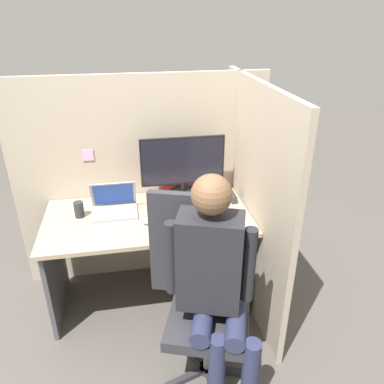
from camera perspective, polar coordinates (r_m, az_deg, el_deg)
ground_plane at (r=2.81m, az=-5.34°, el=-20.55°), size 12.00×12.00×0.00m
cubicle_panel_back at (r=2.96m, az=-7.44°, el=1.58°), size 1.93×0.05×1.64m
cubicle_panel_right at (r=2.67m, az=9.24°, el=-1.34°), size 0.04×1.38×1.64m
desk at (r=2.74m, az=-6.58°, el=-6.94°), size 1.43×0.74×0.74m
paper_box at (r=2.84m, az=-1.35°, el=-0.54°), size 0.32×0.25×0.06m
monitor at (r=2.74m, az=-1.42°, el=4.31°), size 0.62×0.21×0.43m
laptop at (r=2.70m, az=-11.73°, el=-2.20°), size 0.31×0.23×0.23m
mouse at (r=2.54m, az=-6.74°, el=-4.56°), size 0.07×0.05×0.03m
stapler at (r=2.84m, az=6.17°, el=-0.76°), size 0.04×0.13×0.06m
carrot_toy at (r=2.42m, az=1.90°, el=-5.78°), size 0.05×0.16×0.05m
office_chair at (r=2.27m, az=0.94°, el=-14.77°), size 0.59×0.63×1.13m
person at (r=2.02m, az=3.42°, el=-12.71°), size 0.46×0.48×1.34m
pen_cup at (r=2.71m, az=-16.84°, el=-2.57°), size 0.07×0.07×0.11m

